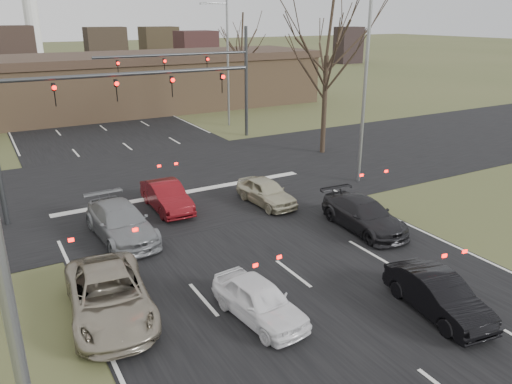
# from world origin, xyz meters

# --- Properties ---
(ground) EXTENTS (360.00, 360.00, 0.00)m
(ground) POSITION_xyz_m (0.00, 0.00, 0.00)
(ground) COLOR #464E29
(ground) RESTS_ON ground
(road_main) EXTENTS (14.00, 300.00, 0.02)m
(road_main) POSITION_xyz_m (0.00, 60.00, 0.01)
(road_main) COLOR black
(road_main) RESTS_ON ground
(road_cross) EXTENTS (200.00, 14.00, 0.02)m
(road_cross) POSITION_xyz_m (0.00, 15.00, 0.01)
(road_cross) COLOR black
(road_cross) RESTS_ON ground
(building) EXTENTS (42.40, 10.40, 5.30)m
(building) POSITION_xyz_m (2.00, 38.00, 2.67)
(building) COLOR #7E6044
(building) RESTS_ON ground
(mast_arm_near) EXTENTS (12.12, 0.24, 8.00)m
(mast_arm_near) POSITION_xyz_m (-5.23, 13.00, 5.07)
(mast_arm_near) COLOR #383A3D
(mast_arm_near) RESTS_ON ground
(mast_arm_far) EXTENTS (11.12, 0.24, 8.00)m
(mast_arm_far) POSITION_xyz_m (6.18, 23.00, 5.02)
(mast_arm_far) COLOR #383A3D
(mast_arm_far) RESTS_ON ground
(streetlight_left) EXTENTS (2.34, 0.25, 10.00)m
(streetlight_left) POSITION_xyz_m (-8.82, -4.00, 5.59)
(streetlight_left) COLOR gray
(streetlight_left) RESTS_ON ground
(streetlight_right_near) EXTENTS (2.34, 0.25, 10.00)m
(streetlight_right_near) POSITION_xyz_m (8.82, 10.00, 5.59)
(streetlight_right_near) COLOR gray
(streetlight_right_near) RESTS_ON ground
(streetlight_right_far) EXTENTS (2.34, 0.25, 10.00)m
(streetlight_right_far) POSITION_xyz_m (9.32, 27.00, 5.59)
(streetlight_right_far) COLOR gray
(streetlight_right_far) RESTS_ON ground
(tree_right_near) EXTENTS (6.90, 6.90, 11.50)m
(tree_right_near) POSITION_xyz_m (11.00, 16.00, 8.90)
(tree_right_near) COLOR black
(tree_right_near) RESTS_ON ground
(tree_right_far) EXTENTS (5.40, 5.40, 9.00)m
(tree_right_far) POSITION_xyz_m (15.00, 35.00, 6.96)
(tree_right_far) COLOR black
(tree_right_far) RESTS_ON ground
(car_silver_suv) EXTENTS (2.88, 5.30, 1.41)m
(car_silver_suv) POSITION_xyz_m (-6.33, 3.56, 0.71)
(car_silver_suv) COLOR gray
(car_silver_suv) RESTS_ON ground
(car_white_sedan) EXTENTS (1.87, 3.77, 1.24)m
(car_white_sedan) POSITION_xyz_m (-2.42, 1.23, 0.62)
(car_white_sedan) COLOR white
(car_white_sedan) RESTS_ON ground
(car_black_hatch) EXTENTS (1.86, 4.00, 1.27)m
(car_black_hatch) POSITION_xyz_m (2.50, -1.24, 0.63)
(car_black_hatch) COLOR black
(car_black_hatch) RESTS_ON ground
(car_charcoal_sedan) EXTENTS (2.14, 4.68, 1.33)m
(car_charcoal_sedan) POSITION_xyz_m (4.85, 4.85, 0.66)
(car_charcoal_sedan) COLOR black
(car_charcoal_sedan) RESTS_ON ground
(car_grey_ahead) EXTENTS (2.25, 5.00, 1.42)m
(car_grey_ahead) POSITION_xyz_m (-4.48, 9.06, 0.71)
(car_grey_ahead) COLOR gray
(car_grey_ahead) RESTS_ON ground
(car_red_ahead) EXTENTS (1.45, 4.04, 1.33)m
(car_red_ahead) POSITION_xyz_m (-1.73, 11.20, 0.66)
(car_red_ahead) COLOR #620E13
(car_red_ahead) RESTS_ON ground
(car_silver_ahead) EXTENTS (1.70, 3.80, 1.27)m
(car_silver_ahead) POSITION_xyz_m (2.74, 9.51, 0.63)
(car_silver_ahead) COLOR beige
(car_silver_ahead) RESTS_ON ground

